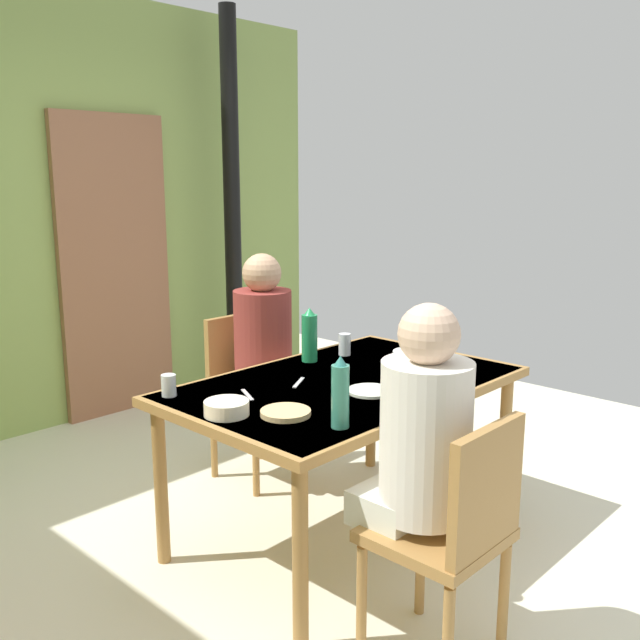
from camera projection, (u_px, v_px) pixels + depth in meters
name	position (u px, v px, depth m)	size (l,w,h in m)	color
ground_plane	(300.00, 556.00, 3.03)	(6.08, 6.08, 0.00)	silver
wall_back	(29.00, 214.00, 4.32)	(4.59, 0.10, 2.74)	#91AD59
door_wooden	(115.00, 267.00, 4.71)	(0.80, 0.05, 2.00)	#996346
stove_pipe_column	(232.00, 208.00, 5.02)	(0.12, 0.12, 2.74)	black
dining_table	(345.00, 395.00, 3.07)	(1.52, 0.96, 0.73)	#A77940
chair_near_diner	(455.00, 529.00, 2.26)	(0.40, 0.40, 0.87)	#A77940
chair_far_diner	(248.00, 385.00, 3.78)	(0.40, 0.40, 0.87)	#A77940
person_near_diner	(422.00, 435.00, 2.29)	(0.30, 0.37, 0.77)	silver
person_far_diner	(265.00, 338.00, 3.63)	(0.30, 0.37, 0.77)	maroon
water_bottle_green_near	(340.00, 394.00, 2.48)	(0.06, 0.06, 0.26)	#388771
water_bottle_green_far	(309.00, 336.00, 3.36)	(0.08, 0.08, 0.26)	#1E864E
serving_bowl_center	(227.00, 408.00, 2.62)	(0.17, 0.17, 0.06)	white
dinner_plate_near_left	(415.00, 353.00, 3.52)	(0.22, 0.22, 0.01)	white
dinner_plate_near_right	(370.00, 391.00, 2.90)	(0.19, 0.19, 0.01)	white
dinner_plate_far_center	(427.00, 370.00, 3.22)	(0.23, 0.23, 0.01)	white
drinking_glass_by_near_diner	(169.00, 385.00, 2.85)	(0.06, 0.06, 0.09)	silver
drinking_glass_by_far_diner	(345.00, 344.00, 3.49)	(0.06, 0.06, 0.11)	silver
bread_plate_sliced	(286.00, 413.00, 2.63)	(0.19, 0.19, 0.02)	#DBB77A
cutlery_knife_near	(247.00, 395.00, 2.86)	(0.15, 0.02, 0.00)	silver
cutlery_fork_near	(299.00, 382.00, 3.03)	(0.15, 0.02, 0.00)	silver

